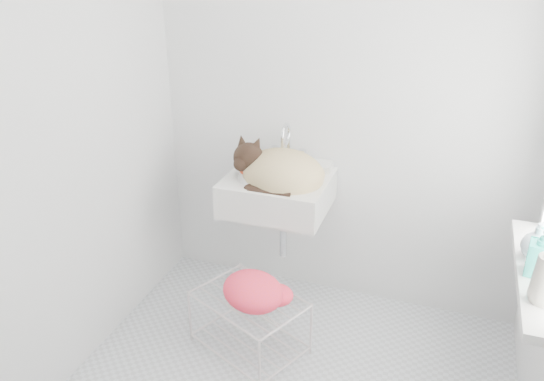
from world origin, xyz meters
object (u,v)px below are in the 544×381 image
(sink, at_px, (278,177))
(bottle_c, at_px, (533,257))
(cat, at_px, (279,172))
(bottle_a, at_px, (540,301))
(bottle_b, at_px, (536,274))
(wire_rack, at_px, (249,325))

(sink, relative_size, bottle_c, 3.64)
(cat, height_order, bottle_a, cat)
(cat, distance_m, bottle_b, 1.40)
(cat, bearing_deg, sink, 135.03)
(sink, height_order, bottle_c, sink)
(sink, xyz_separation_m, cat, (0.01, -0.02, 0.04))
(wire_rack, distance_m, bottle_a, 1.51)
(bottle_a, xyz_separation_m, bottle_c, (0.00, 0.33, 0.00))
(sink, bearing_deg, bottle_a, -30.49)
(bottle_c, bearing_deg, cat, 162.02)
(wire_rack, distance_m, bottle_b, 1.48)
(sink, relative_size, bottle_a, 2.55)
(wire_rack, xyz_separation_m, bottle_b, (1.30, -0.12, 0.70))
(wire_rack, bearing_deg, sink, 89.30)
(cat, relative_size, bottle_b, 2.61)
(bottle_a, relative_size, bottle_b, 1.07)
(sink, relative_size, wire_rack, 1.04)
(cat, bearing_deg, bottle_c, -3.39)
(bottle_a, relative_size, bottle_c, 1.43)
(sink, bearing_deg, wire_rack, -90.70)
(cat, distance_m, bottle_c, 1.35)
(cat, xyz_separation_m, wire_rack, (-0.02, -0.43, -0.74))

